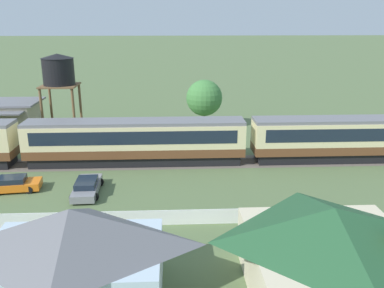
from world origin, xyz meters
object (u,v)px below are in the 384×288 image
Objects in this scene: parked_car_orange at (14,184)px; cottage_dark_green_roof at (331,248)px; water_tower at (58,72)px; yard_tree_0 at (204,98)px; cottage_grey_roof at (73,253)px; parked_car_grey at (87,187)px; passenger_train at (138,140)px.

cottage_dark_green_roof is at bearing -39.82° from parked_car_orange.
water_tower is at bearing 82.91° from parked_car_orange.
cottage_dark_green_roof is 1.42× the size of yard_tree_0.
parked_car_orange is at bearing -131.93° from yard_tree_0.
cottage_grey_roof reaches higher than cottage_dark_green_roof.
parked_car_grey is at bearing -118.97° from yard_tree_0.
water_tower is at bearing 134.76° from passenger_train.
water_tower is 2.25× the size of parked_car_orange.
yard_tree_0 reaches higher than parked_car_orange.
passenger_train is 19.30m from cottage_grey_roof.
passenger_train is at bearing -119.71° from yard_tree_0.
parked_car_orange is at bearing 146.86° from cottage_dark_green_roof.
yard_tree_0 is at bearing 60.29° from passenger_train.
parked_car_grey is (5.87, -0.80, -0.00)m from parked_car_orange.
water_tower is 18.45m from parked_car_grey.
passenger_train is 6.99× the size of cottage_grey_roof.
cottage_dark_green_roof reaches higher than parked_car_orange.
passenger_train is at bearing 119.50° from cottage_dark_green_roof.
cottage_grey_roof is 15.54m from parked_car_orange.
cottage_dark_green_roof is 31.81m from yard_tree_0.
water_tower reaches higher than cottage_dark_green_roof.
cottage_dark_green_roof is at bearing -132.61° from parked_car_grey.
water_tower reaches higher than passenger_train.
cottage_grey_roof is 12.42m from cottage_dark_green_roof.
parked_car_grey is at bearing -14.44° from parked_car_orange.
parked_car_grey is at bearing -70.32° from water_tower.
parked_car_grey is at bearing 139.17° from cottage_dark_green_roof.
passenger_train is at bearing -45.24° from water_tower.
water_tower reaches higher than cottage_grey_roof.
parked_car_orange is (-9.40, -5.95, -1.74)m from passenger_train.
yard_tree_0 reaches higher than cottage_dark_green_roof.
water_tower is at bearing 105.10° from cottage_grey_roof.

